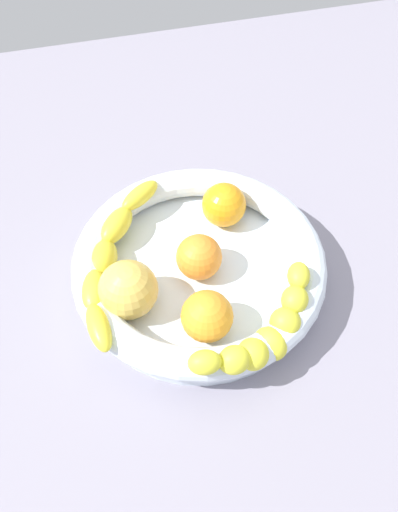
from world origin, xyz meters
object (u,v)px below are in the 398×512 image
orange_mid_left (199,257)px  banana_draped_left (265,333)px  fruit_bowl (199,267)px  orange_front (224,205)px  banana_draped_right (108,258)px  apple_yellow (128,290)px  orange_mid_right (207,316)px

orange_mid_left → banana_draped_left: bearing=-70.4°
fruit_bowl → banana_draped_left: banana_draped_left is taller
fruit_bowl → orange_front: bearing=54.3°
fruit_bowl → orange_mid_left: size_ratio=5.51×
banana_draped_right → orange_mid_left: orange_mid_left is taller
orange_mid_left → apple_yellow: size_ratio=0.81×
fruit_bowl → orange_mid_left: orange_mid_left is taller
orange_mid_right → apple_yellow: apple_yellow is taller
fruit_bowl → orange_front: (5.24, 7.30, 2.14)cm
banana_draped_right → apple_yellow: 5.85cm
orange_mid_left → orange_mid_right: 8.28cm
orange_front → banana_draped_left: bearing=-93.0°
orange_mid_right → orange_front: bearing=67.3°
banana_draped_left → orange_mid_left: bearing=109.6°
banana_draped_left → banana_draped_right: (-14.74, 14.64, -0.52)cm
apple_yellow → orange_mid_right: bearing=-34.3°
banana_draped_left → orange_front: same height
orange_mid_left → orange_mid_right: bearing=-98.3°
orange_mid_left → apple_yellow: bearing=-162.2°
orange_front → orange_mid_right: (-6.47, -15.50, 0.04)cm
orange_mid_left → orange_mid_right: orange_mid_right is taller
orange_front → orange_mid_right: 16.80cm
banana_draped_left → orange_mid_right: 6.61cm
banana_draped_left → apple_yellow: 16.03cm
orange_front → banana_draped_right: bearing=-163.8°
banana_draped_right → orange_mid_right: orange_mid_right is taller
fruit_bowl → orange_mid_right: size_ratio=5.26×
apple_yellow → orange_mid_left: bearing=17.8°
banana_draped_left → orange_mid_left: (-4.25, 11.91, -0.40)cm
banana_draped_right → orange_mid_left: 10.83cm
orange_front → apple_yellow: apple_yellow is taller
fruit_bowl → orange_front: size_ratio=5.33×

